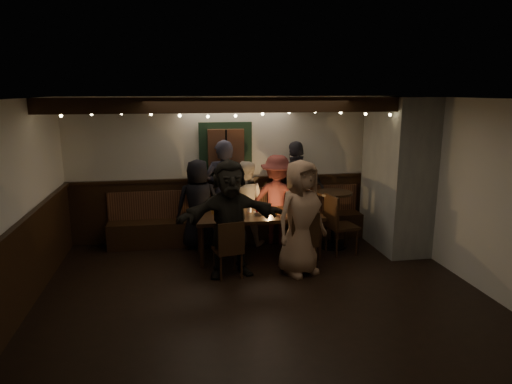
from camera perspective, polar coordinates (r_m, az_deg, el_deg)
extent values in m
cube|color=black|center=(6.37, 0.60, -12.52)|extent=(6.00, 5.00, 0.01)
cube|color=black|center=(5.77, 0.66, 11.66)|extent=(6.00, 5.00, 0.01)
cube|color=#EFE7CC|center=(8.36, -2.47, 2.95)|extent=(6.00, 0.01, 2.60)
cube|color=#EFE7CC|center=(6.17, -28.04, -2.03)|extent=(0.01, 5.00, 2.60)
cube|color=#EFE7CC|center=(7.11, 25.20, 0.03)|extent=(0.01, 5.00, 2.60)
cube|color=black|center=(8.49, -2.39, -2.08)|extent=(6.00, 0.05, 1.10)
cube|color=black|center=(6.37, -27.08, -8.57)|extent=(0.05, 5.00, 1.10)
cube|color=slate|center=(8.19, 17.22, 2.19)|extent=(0.70, 1.40, 2.60)
cube|color=black|center=(8.34, -2.15, -4.67)|extent=(4.60, 0.45, 0.45)
cube|color=#381D11|center=(8.39, -2.35, -1.20)|extent=(4.60, 0.06, 0.50)
cube|color=black|center=(8.23, -3.82, 5.24)|extent=(0.95, 0.04, 1.00)
cube|color=#381D11|center=(8.17, -3.77, 5.19)|extent=(0.64, 0.12, 0.76)
cube|color=black|center=(6.76, -0.90, 10.82)|extent=(6.00, 0.16, 0.22)
sphere|color=#FFE599|center=(6.84, -23.19, 8.75)|extent=(0.04, 0.04, 0.04)
sphere|color=#FFE599|center=(6.76, -19.87, 9.18)|extent=(0.04, 0.04, 0.04)
sphere|color=#FFE599|center=(6.71, -16.47, 9.44)|extent=(0.04, 0.04, 0.04)
sphere|color=#FFE599|center=(6.67, -13.00, 9.47)|extent=(0.04, 0.04, 0.04)
sphere|color=#FFE599|center=(6.66, -9.51, 9.39)|extent=(0.04, 0.04, 0.04)
sphere|color=#FFE599|center=(6.68, -6.03, 9.36)|extent=(0.04, 0.04, 0.04)
sphere|color=#FFE599|center=(6.72, -2.58, 9.49)|extent=(0.04, 0.04, 0.04)
sphere|color=#FFE599|center=(6.78, 0.82, 9.73)|extent=(0.04, 0.04, 0.04)
sphere|color=#FFE599|center=(6.86, 4.16, 9.93)|extent=(0.04, 0.04, 0.04)
sphere|color=#FFE599|center=(6.97, 7.40, 9.94)|extent=(0.04, 0.04, 0.04)
sphere|color=#FFE599|center=(7.10, 10.53, 9.75)|extent=(0.04, 0.04, 0.04)
sphere|color=#FFE599|center=(7.24, 13.54, 9.46)|extent=(0.04, 0.04, 0.04)
sphere|color=#FFE599|center=(7.41, 16.41, 9.24)|extent=(0.04, 0.04, 0.04)
sphere|color=#FFE599|center=(7.59, 19.16, 9.18)|extent=(0.04, 0.04, 0.04)
cube|color=black|center=(7.46, 0.26, -2.96)|extent=(2.04, 0.87, 0.06)
cylinder|color=black|center=(7.13, -6.77, -6.87)|extent=(0.07, 0.07, 0.67)
cylinder|color=black|center=(7.81, -7.06, -5.13)|extent=(0.07, 0.07, 0.67)
cylinder|color=black|center=(7.45, 7.94, -6.03)|extent=(0.07, 0.07, 0.67)
cylinder|color=black|center=(8.10, 6.41, -4.45)|extent=(0.07, 0.07, 0.67)
cylinder|color=#BF7226|center=(7.45, -5.34, -2.25)|extent=(0.07, 0.07, 0.14)
cylinder|color=#BF7226|center=(7.22, -2.60, -2.70)|extent=(0.07, 0.07, 0.14)
cylinder|color=silver|center=(7.53, -0.84, -2.04)|extent=(0.07, 0.07, 0.14)
cylinder|color=#BF7226|center=(7.37, 2.48, -2.37)|extent=(0.07, 0.07, 0.14)
cylinder|color=silver|center=(7.77, 4.39, -1.62)|extent=(0.07, 0.07, 0.14)
cylinder|color=#BF7226|center=(7.43, 6.40, -2.33)|extent=(0.07, 0.07, 0.14)
cylinder|color=white|center=(7.10, -3.78, -3.50)|extent=(0.25, 0.25, 0.01)
cube|color=#B2B2B7|center=(7.40, 0.33, -2.66)|extent=(0.16, 0.10, 0.05)
cylinder|color=#990C0C|center=(7.38, 0.10, -2.27)|extent=(0.03, 0.03, 0.16)
cylinder|color=gold|center=(7.39, 0.55, -2.25)|extent=(0.03, 0.03, 0.16)
cylinder|color=silver|center=(7.52, 1.68, -2.29)|extent=(0.05, 0.05, 0.08)
sphere|color=#FFB24C|center=(7.51, 1.68, -1.86)|extent=(0.03, 0.03, 0.03)
cube|color=black|center=(6.77, -3.55, -7.27)|extent=(0.46, 0.46, 0.04)
cube|color=black|center=(6.53, -3.10, -5.76)|extent=(0.39, 0.12, 0.45)
cylinder|color=black|center=(7.03, -2.69, -8.31)|extent=(0.03, 0.03, 0.38)
cylinder|color=black|center=(6.75, -1.81, -9.21)|extent=(0.03, 0.03, 0.38)
cylinder|color=black|center=(6.94, -5.20, -8.63)|extent=(0.03, 0.03, 0.38)
cylinder|color=black|center=(6.66, -4.41, -9.56)|extent=(0.03, 0.03, 0.38)
cube|color=black|center=(7.02, 5.66, -6.29)|extent=(0.44, 0.44, 0.04)
cube|color=black|center=(6.76, 6.21, -4.70)|extent=(0.43, 0.06, 0.49)
cylinder|color=black|center=(7.30, 6.50, -7.45)|extent=(0.04, 0.04, 0.41)
cylinder|color=black|center=(7.00, 7.41, -8.38)|extent=(0.04, 0.04, 0.41)
cylinder|color=black|center=(7.20, 3.88, -7.68)|extent=(0.04, 0.04, 0.41)
cylinder|color=black|center=(6.89, 4.68, -8.64)|extent=(0.04, 0.04, 0.41)
cube|color=black|center=(7.80, 10.67, -4.23)|extent=(0.53, 0.53, 0.04)
cube|color=black|center=(7.62, 9.39, -2.35)|extent=(0.11, 0.46, 0.53)
cylinder|color=black|center=(7.81, 12.46, -6.18)|extent=(0.04, 0.04, 0.45)
cylinder|color=black|center=(7.63, 10.05, -6.53)|extent=(0.04, 0.04, 0.45)
cylinder|color=black|center=(8.11, 11.11, -5.41)|extent=(0.04, 0.04, 0.45)
cylinder|color=black|center=(7.94, 8.76, -5.71)|extent=(0.04, 0.04, 0.45)
cylinder|color=black|center=(8.24, 9.52, -6.61)|extent=(0.51, 0.51, 0.03)
cylinder|color=black|center=(8.09, 9.64, -3.46)|extent=(0.07, 0.07, 0.97)
cylinder|color=black|center=(7.98, 9.77, -0.10)|extent=(0.62, 0.62, 0.04)
imported|color=black|center=(7.95, -7.21, -1.48)|extent=(0.78, 0.52, 1.56)
imported|color=#242331|center=(8.08, -3.98, -0.05)|extent=(0.77, 0.60, 1.87)
imported|color=beige|center=(8.08, -1.42, -1.37)|extent=(0.87, 0.76, 1.50)
imported|color=maroon|center=(8.11, 2.66, -0.96)|extent=(1.18, 0.95, 1.60)
imported|color=#27262E|center=(8.26, 5.08, 0.04)|extent=(1.10, 0.53, 1.82)
imported|color=black|center=(6.67, -3.27, -3.33)|extent=(1.66, 0.69, 1.74)
imported|color=#997254|center=(6.77, 5.60, -3.22)|extent=(1.00, 0.85, 1.73)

